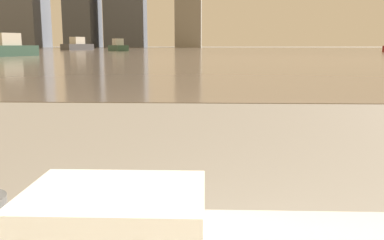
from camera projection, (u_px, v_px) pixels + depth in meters
harbor_water at (209, 51)px, 60.95m from camera, size 180.00×110.00×0.01m
harbor_boat_0 at (77, 45)px, 64.75m from camera, size 4.00×5.52×1.98m
harbor_boat_1 at (7, 48)px, 32.60m from camera, size 3.51×4.89×1.75m
harbor_boat_2 at (118, 47)px, 56.64m from camera, size 3.44×4.52×1.63m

